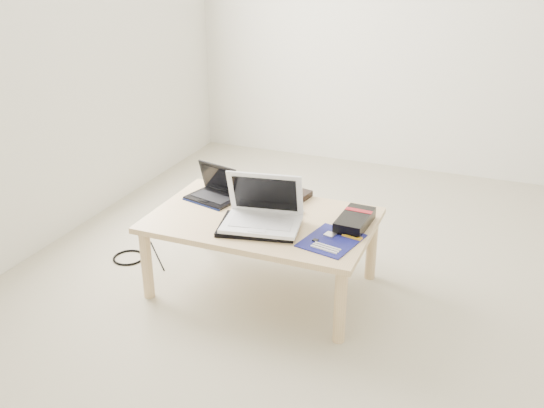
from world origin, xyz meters
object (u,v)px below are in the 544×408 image
at_px(coffee_table, 262,226).
at_px(netbook, 214,192).
at_px(gpu_box, 355,220).
at_px(white_laptop, 263,213).

distance_m(coffee_table, netbook, 0.36).
relative_size(coffee_table, netbook, 3.72).
relative_size(netbook, gpu_box, 1.08).
height_order(coffee_table, white_laptop, white_laptop).
bearing_deg(netbook, white_laptop, -30.77).
bearing_deg(gpu_box, netbook, 176.54).
relative_size(coffee_table, white_laptop, 2.74).
xyz_separation_m(coffee_table, white_laptop, (0.04, -0.09, 0.12)).
relative_size(coffee_table, gpu_box, 4.00).
bearing_deg(coffee_table, gpu_box, 10.02).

